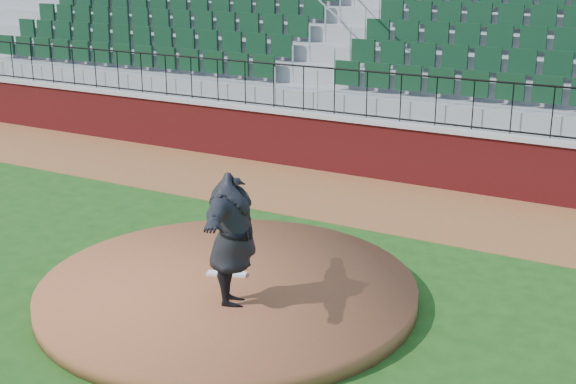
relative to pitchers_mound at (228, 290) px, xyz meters
name	(u,v)px	position (x,y,z in m)	size (l,w,h in m)	color
ground	(235,309)	(0.28, -0.26, -0.12)	(90.00, 90.00, 0.00)	#1B4915
warning_track	(385,203)	(0.28, 5.14, -0.12)	(34.00, 3.20, 0.01)	brown
field_wall	(415,156)	(0.28, 6.74, 0.47)	(34.00, 0.35, 1.20)	maroon
wall_cap	(417,126)	(0.28, 6.74, 1.12)	(34.00, 0.45, 0.10)	#B7B7B7
wall_railing	(418,100)	(0.28, 6.74, 1.67)	(34.00, 0.05, 1.00)	black
seating_stands	(460,60)	(0.28, 9.47, 2.18)	(34.00, 5.10, 4.60)	gray
concourse_wall	(494,30)	(0.28, 12.27, 2.62)	(34.00, 0.50, 5.50)	maroon
pitchers_mound	(228,290)	(0.00, 0.00, 0.00)	(5.38, 5.38, 0.25)	brown
pitching_rubber	(227,274)	(-0.15, 0.20, 0.14)	(0.58, 0.14, 0.04)	white
pitcher	(232,239)	(0.45, -0.54, 1.04)	(2.25, 0.61, 1.83)	black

